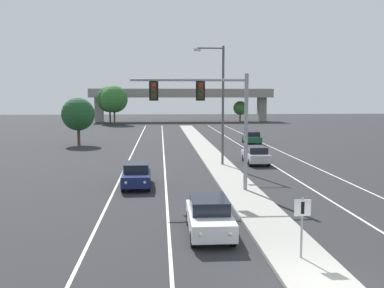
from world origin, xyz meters
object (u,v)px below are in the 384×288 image
object	(u,v)px
overhead_signal_mast	(210,107)
tree_far_left_c	(78,114)
car_oncoming_navy	(137,174)
tree_far_left_a	(110,99)
car_receding_silver	(256,155)
median_sign_post	(302,219)
tree_far_left_b	(114,99)
car_receding_green	(252,137)
tree_far_right_a	(240,108)
car_oncoming_white	(209,216)
street_lamp_median	(220,98)

from	to	relation	value
overhead_signal_mast	tree_far_left_c	bearing A→B (deg)	115.55
car_oncoming_navy	tree_far_left_a	size ratio (longest dim) A/B	0.55
tree_far_left_a	tree_far_left_c	bearing A→B (deg)	-88.87
overhead_signal_mast	car_receding_silver	size ratio (longest dim) A/B	1.60
median_sign_post	tree_far_left_c	bearing A→B (deg)	111.22
tree_far_left_b	car_receding_green	bearing A→B (deg)	-61.25
car_receding_green	tree_far_right_a	size ratio (longest dim) A/B	0.94
car_receding_silver	tree_far_left_a	size ratio (longest dim) A/B	0.55
tree_far_left_c	car_receding_silver	bearing A→B (deg)	-41.27
car_oncoming_white	tree_far_right_a	bearing A→B (deg)	78.59
street_lamp_median	tree_far_right_a	xyz separation A→B (m)	(13.98, 65.88, -2.68)
street_lamp_median	car_receding_green	xyz separation A→B (m)	(6.35, 16.85, -4.97)
tree_far_left_a	tree_far_left_b	bearing A→B (deg)	-64.87
median_sign_post	car_oncoming_navy	distance (m)	15.17
median_sign_post	car_oncoming_white	xyz separation A→B (m)	(-2.97, 3.37, -0.77)
car_oncoming_white	tree_far_right_a	size ratio (longest dim) A/B	0.94
tree_far_left_a	tree_far_right_a	world-z (taller)	tree_far_left_a
tree_far_right_a	car_receding_silver	bearing A→B (deg)	-99.32
car_receding_silver	tree_far_left_b	size ratio (longest dim) A/B	0.55
median_sign_post	car_oncoming_navy	bearing A→B (deg)	116.07
car_oncoming_white	median_sign_post	bearing A→B (deg)	-48.59
car_receding_green	tree_far_left_b	size ratio (longest dim) A/B	0.55
median_sign_post	tree_far_left_a	bearing A→B (deg)	101.29
street_lamp_median	tree_far_left_b	distance (m)	57.05
overhead_signal_mast	tree_far_left_a	bearing A→B (deg)	101.51
median_sign_post	tree_far_left_a	world-z (taller)	tree_far_left_a
tree_far_left_c	street_lamp_median	bearing A→B (deg)	-48.63
car_receding_silver	car_receding_green	xyz separation A→B (m)	(3.02, 15.90, 0.00)
car_receding_silver	median_sign_post	bearing A→B (deg)	-98.45
car_oncoming_white	street_lamp_median	bearing A→B (deg)	80.68
street_lamp_median	car_oncoming_white	xyz separation A→B (m)	(-3.00, -18.25, -4.97)
car_receding_silver	street_lamp_median	bearing A→B (deg)	-164.00
tree_far_left_c	overhead_signal_mast	bearing A→B (deg)	-64.45
car_oncoming_navy	tree_far_right_a	bearing A→B (deg)	74.38
overhead_signal_mast	car_oncoming_navy	size ratio (longest dim) A/B	1.60
tree_far_left_b	tree_far_left_a	bearing A→B (deg)	115.13
median_sign_post	tree_far_right_a	world-z (taller)	tree_far_right_a
median_sign_post	tree_far_left_c	world-z (taller)	tree_far_left_c
street_lamp_median	tree_far_left_a	bearing A→B (deg)	105.36
street_lamp_median	car_oncoming_navy	world-z (taller)	street_lamp_median
street_lamp_median	tree_far_right_a	world-z (taller)	street_lamp_median
car_receding_green	tree_far_right_a	bearing A→B (deg)	81.15
tree_far_right_a	tree_far_left_b	xyz separation A→B (m)	(-28.64, -10.75, 2.24)
car_receding_silver	tree_far_right_a	world-z (taller)	tree_far_right_a
street_lamp_median	car_receding_green	bearing A→B (deg)	69.35
tree_far_left_a	median_sign_post	bearing A→B (deg)	-78.71
median_sign_post	street_lamp_median	distance (m)	22.03
median_sign_post	tree_far_left_a	size ratio (longest dim) A/B	0.27
car_receding_silver	tree_far_left_a	distance (m)	60.05
car_receding_green	median_sign_post	bearing A→B (deg)	-99.41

